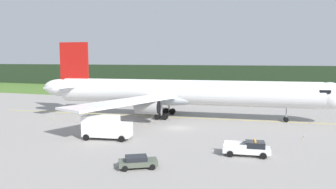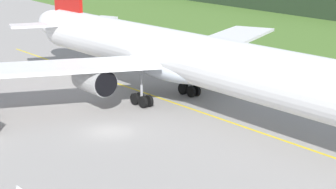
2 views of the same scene
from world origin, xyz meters
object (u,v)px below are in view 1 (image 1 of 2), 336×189
(catering_truck, at_px, (106,127))
(staff_car, at_px, (138,161))
(apron_cone, at_px, (246,147))
(ops_pickup_truck, at_px, (248,148))
(airliner, at_px, (179,93))

(catering_truck, relative_size, staff_car, 1.63)
(staff_car, relative_size, apron_cone, 5.61)
(catering_truck, xyz_separation_m, staff_car, (9.42, -9.73, -1.11))
(ops_pickup_truck, bearing_deg, catering_truck, 175.72)
(airliner, distance_m, apron_cone, 24.70)
(airliner, bearing_deg, ops_pickup_truck, -54.58)
(airliner, bearing_deg, catering_truck, -103.27)
(apron_cone, bearing_deg, catering_truck, -177.27)
(catering_truck, bearing_deg, ops_pickup_truck, -4.28)
(airliner, height_order, staff_car, airliner)
(catering_truck, xyz_separation_m, apron_cone, (19.64, 0.94, -1.42))
(ops_pickup_truck, relative_size, catering_truck, 0.79)
(catering_truck, bearing_deg, apron_cone, 2.73)
(staff_car, height_order, apron_cone, staff_car)
(airliner, distance_m, staff_car, 30.49)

